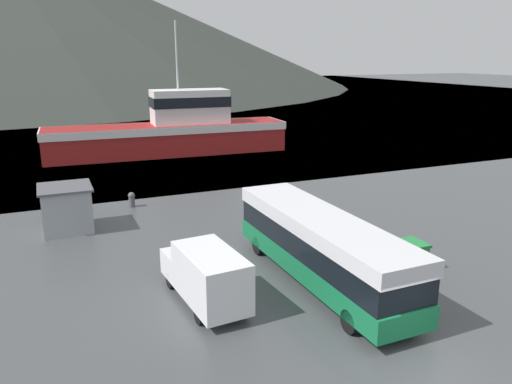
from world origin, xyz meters
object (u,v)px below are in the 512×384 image
delivery_van (206,274)px  small_boat (257,140)px  tour_bus (321,245)px  storage_bin (411,255)px  dock_kiosk (67,208)px  fishing_boat (172,130)px

delivery_van → small_boat: size_ratio=0.96×
tour_bus → storage_bin: tour_bus is taller
storage_bin → dock_kiosk: (-14.41, 11.90, 0.64)m
tour_bus → fishing_boat: size_ratio=0.48×
fishing_boat → delivery_van: bearing=171.0°
storage_bin → tour_bus: bearing=174.8°
fishing_boat → storage_bin: 32.22m
delivery_van → fishing_boat: bearing=73.6°
fishing_boat → tour_bus: bearing=-179.8°
delivery_van → dock_kiosk: 12.25m
delivery_van → dock_kiosk: bearing=107.4°
fishing_boat → dock_kiosk: size_ratio=8.10×
storage_bin → small_boat: 34.95m
delivery_van → dock_kiosk: dock_kiosk is taller
dock_kiosk → small_boat: (21.29, 22.36, -0.89)m
tour_bus → delivery_van: (-5.17, 0.13, -0.48)m
delivery_van → fishing_boat: size_ratio=0.23×
small_boat → fishing_boat: bearing=108.2°
tour_bus → storage_bin: bearing=-6.0°
delivery_van → small_boat: delivery_van is taller
tour_bus → small_boat: (11.52, 33.84, -1.32)m
tour_bus → delivery_van: 5.20m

